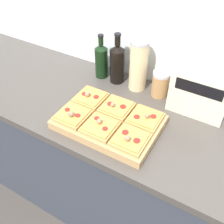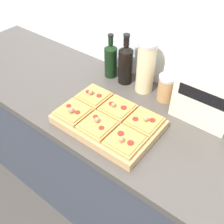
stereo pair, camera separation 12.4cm
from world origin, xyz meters
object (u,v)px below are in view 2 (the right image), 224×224
at_px(wine_bottle, 126,64).
at_px(grain_jar_tall, 146,67).
at_px(cutting_board, 108,122).
at_px(grain_jar_short, 166,88).
at_px(toaster_oven, 206,99).
at_px(olive_oil_bottle, 111,60).

distance_m(wine_bottle, grain_jar_tall, 0.13).
bearing_deg(wine_bottle, grain_jar_tall, -0.00).
distance_m(cutting_board, grain_jar_tall, 0.37).
bearing_deg(grain_jar_short, wine_bottle, 180.00).
height_order(grain_jar_short, toaster_oven, toaster_oven).
xyz_separation_m(olive_oil_bottle, wine_bottle, (0.10, 0.00, 0.01)).
height_order(olive_oil_bottle, wine_bottle, wine_bottle).
distance_m(grain_jar_tall, grain_jar_short, 0.15).
bearing_deg(wine_bottle, olive_oil_bottle, -180.00).
xyz_separation_m(olive_oil_bottle, grain_jar_tall, (0.23, 0.00, 0.04)).
bearing_deg(grain_jar_short, cutting_board, -108.49).
bearing_deg(olive_oil_bottle, wine_bottle, 0.00).
distance_m(olive_oil_bottle, toaster_oven, 0.58).
distance_m(olive_oil_bottle, grain_jar_tall, 0.24).
height_order(wine_bottle, toaster_oven, wine_bottle).
bearing_deg(grain_jar_tall, olive_oil_bottle, 180.00).
height_order(grain_jar_tall, toaster_oven, grain_jar_tall).
bearing_deg(wine_bottle, grain_jar_short, -0.00).
xyz_separation_m(wine_bottle, toaster_oven, (0.48, -0.01, -0.01)).
bearing_deg(wine_bottle, cutting_board, -66.73).
bearing_deg(cutting_board, grain_jar_short, 71.51).
bearing_deg(toaster_oven, cutting_board, -134.46).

